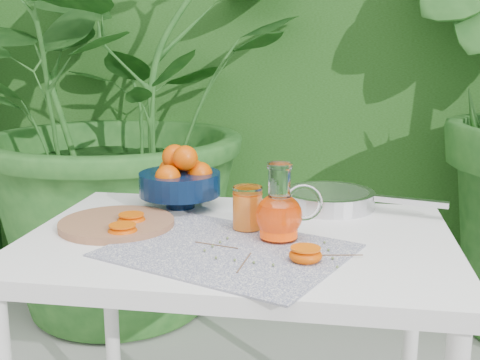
% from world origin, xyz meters
% --- Properties ---
extents(hedge_backdrop, '(8.00, 1.65, 2.50)m').
position_xyz_m(hedge_backdrop, '(0.06, 2.06, 1.19)').
color(hedge_backdrop, '#214A15').
rests_on(hedge_backdrop, ground).
extents(potted_plant_left, '(2.69, 2.69, 1.91)m').
position_xyz_m(potted_plant_left, '(-0.69, 1.18, 0.95)').
color(potted_plant_left, '#1F551D').
rests_on(potted_plant_left, ground).
extents(white_table, '(1.00, 0.70, 0.75)m').
position_xyz_m(white_table, '(0.03, -0.04, 0.67)').
color(white_table, white).
rests_on(white_table, ground).
extents(placemat, '(0.60, 0.54, 0.00)m').
position_xyz_m(placemat, '(0.02, -0.16, 0.75)').
color(placemat, '#0B1142').
rests_on(placemat, white_table).
extents(cutting_board, '(0.34, 0.34, 0.02)m').
position_xyz_m(cutting_board, '(-0.28, -0.03, 0.76)').
color(cutting_board, '#956243').
rests_on(cutting_board, white_table).
extents(fruit_bowl, '(0.29, 0.29, 0.18)m').
position_xyz_m(fruit_bowl, '(-0.17, 0.18, 0.83)').
color(fruit_bowl, black).
rests_on(fruit_bowl, white_table).
extents(juice_pitcher, '(0.15, 0.11, 0.18)m').
position_xyz_m(juice_pitcher, '(0.13, -0.07, 0.82)').
color(juice_pitcher, white).
rests_on(juice_pitcher, white_table).
extents(juice_tumbler, '(0.09, 0.09, 0.10)m').
position_xyz_m(juice_tumbler, '(0.04, -0.00, 0.80)').
color(juice_tumbler, white).
rests_on(juice_tumbler, white_table).
extents(saute_pan, '(0.46, 0.31, 0.05)m').
position_xyz_m(saute_pan, '(0.24, 0.24, 0.78)').
color(saute_pan, silver).
rests_on(saute_pan, white_table).
extents(orange_halves, '(0.51, 0.26, 0.03)m').
position_xyz_m(orange_halves, '(-0.09, -0.11, 0.77)').
color(orange_halves, '#E75C02').
rests_on(orange_halves, white_table).
extents(thyme_sprigs, '(0.37, 0.21, 0.01)m').
position_xyz_m(thyme_sprigs, '(0.11, -0.18, 0.76)').
color(thyme_sprigs, brown).
rests_on(thyme_sprigs, white_table).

